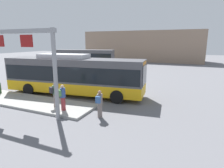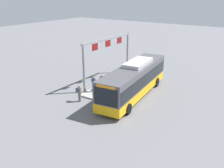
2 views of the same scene
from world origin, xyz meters
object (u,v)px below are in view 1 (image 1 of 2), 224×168
at_px(bus_main, 74,74).
at_px(person_waiting_mid, 55,94).
at_px(bus_background_left, 84,57).
at_px(person_waiting_near, 62,97).
at_px(person_boarding, 100,103).

bearing_deg(bus_main, person_waiting_mid, -83.45).
xyz_separation_m(bus_background_left, person_waiting_mid, (9.28, -18.84, -0.73)).
height_order(bus_background_left, person_waiting_near, bus_background_left).
distance_m(bus_background_left, person_waiting_near, 21.77).
distance_m(bus_main, bus_background_left, 17.58).
bearing_deg(person_boarding, bus_main, 43.84).
bearing_deg(bus_background_left, person_boarding, 112.11).
bearing_deg(bus_background_left, person_waiting_mid, 104.52).
distance_m(bus_main, person_waiting_near, 4.26).
height_order(bus_main, person_boarding, bus_main).
relative_size(person_boarding, person_waiting_near, 1.00).
relative_size(bus_main, person_boarding, 7.17).
height_order(person_boarding, person_waiting_mid, person_waiting_mid).
relative_size(person_boarding, person_waiting_mid, 1.00).
height_order(person_waiting_near, person_waiting_mid, same).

